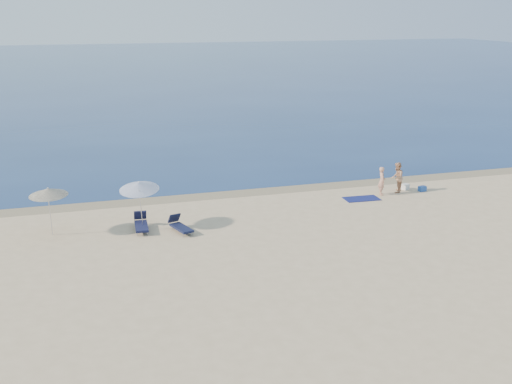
{
  "coord_description": "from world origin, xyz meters",
  "views": [
    {
      "loc": [
        -12.33,
        -13.67,
        9.91
      ],
      "look_at": [
        -3.3,
        16.0,
        1.0
      ],
      "focal_mm": 45.0,
      "sensor_mm": 36.0,
      "label": 1
    }
  ],
  "objects_px": {
    "person_left": "(382,181)",
    "umbrella_near": "(139,186)",
    "blue_cooler": "(422,189)",
    "person_right": "(397,178)"
  },
  "relations": [
    {
      "from": "person_right",
      "to": "umbrella_near",
      "type": "xyz_separation_m",
      "value": [
        -14.44,
        -2.04,
        1.21
      ]
    },
    {
      "from": "person_left",
      "to": "person_right",
      "type": "height_order",
      "value": "person_right"
    },
    {
      "from": "person_left",
      "to": "umbrella_near",
      "type": "xyz_separation_m",
      "value": [
        -13.41,
        -1.86,
        1.27
      ]
    },
    {
      "from": "person_left",
      "to": "blue_cooler",
      "type": "distance_m",
      "value": 2.61
    },
    {
      "from": "person_right",
      "to": "blue_cooler",
      "type": "height_order",
      "value": "person_right"
    },
    {
      "from": "blue_cooler",
      "to": "umbrella_near",
      "type": "xyz_separation_m",
      "value": [
        -15.94,
        -1.8,
        1.91
      ]
    },
    {
      "from": "person_right",
      "to": "person_left",
      "type": "bearing_deg",
      "value": -43.06
    },
    {
      "from": "person_right",
      "to": "umbrella_near",
      "type": "height_order",
      "value": "umbrella_near"
    },
    {
      "from": "person_left",
      "to": "umbrella_near",
      "type": "height_order",
      "value": "umbrella_near"
    },
    {
      "from": "person_right",
      "to": "umbrella_near",
      "type": "relative_size",
      "value": 0.7
    }
  ]
}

